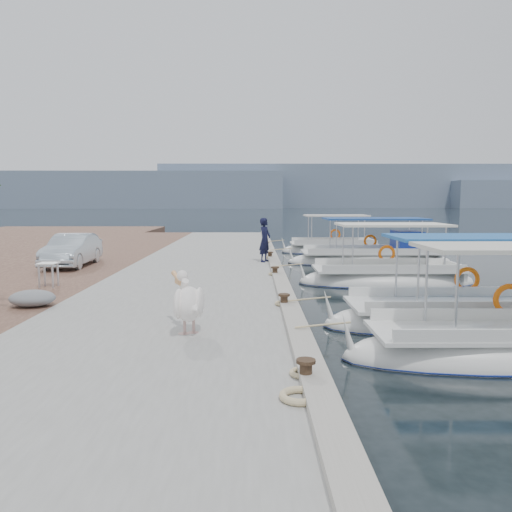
{
  "coord_description": "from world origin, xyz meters",
  "views": [
    {
      "loc": [
        -1.1,
        -15.38,
        3.07
      ],
      "look_at": [
        -1.0,
        1.43,
        1.2
      ],
      "focal_mm": 35.0,
      "sensor_mm": 36.0,
      "label": 1
    }
  ],
  "objects_px": {
    "fishing_caique_b": "(472,322)",
    "pelican": "(188,302)",
    "fishing_caique_e": "(333,250)",
    "parked_car": "(72,250)",
    "fishing_caique_c": "(386,280)",
    "fishing_caique_d": "(372,260)",
    "fisherman": "(265,240)"
  },
  "relations": [
    {
      "from": "fishing_caique_b",
      "to": "pelican",
      "type": "height_order",
      "value": "fishing_caique_b"
    },
    {
      "from": "fishing_caique_e",
      "to": "parked_car",
      "type": "height_order",
      "value": "fishing_caique_e"
    },
    {
      "from": "fishing_caique_c",
      "to": "pelican",
      "type": "relative_size",
      "value": 4.34
    },
    {
      "from": "pelican",
      "to": "fishing_caique_b",
      "type": "bearing_deg",
      "value": 19.76
    },
    {
      "from": "fishing_caique_d",
      "to": "fisherman",
      "type": "bearing_deg",
      "value": -147.54
    },
    {
      "from": "fishing_caique_b",
      "to": "fishing_caique_e",
      "type": "height_order",
      "value": "same"
    },
    {
      "from": "fishing_caique_d",
      "to": "pelican",
      "type": "distance_m",
      "value": 16.42
    },
    {
      "from": "fishing_caique_e",
      "to": "fisherman",
      "type": "height_order",
      "value": "fisherman"
    },
    {
      "from": "fishing_caique_c",
      "to": "fishing_caique_d",
      "type": "height_order",
      "value": "same"
    },
    {
      "from": "fishing_caique_d",
      "to": "fisherman",
      "type": "height_order",
      "value": "fisherman"
    },
    {
      "from": "fishing_caique_c",
      "to": "pelican",
      "type": "height_order",
      "value": "fishing_caique_c"
    },
    {
      "from": "fishing_caique_e",
      "to": "pelican",
      "type": "height_order",
      "value": "fishing_caique_e"
    },
    {
      "from": "fishing_caique_b",
      "to": "fishing_caique_e",
      "type": "bearing_deg",
      "value": 91.99
    },
    {
      "from": "fishing_caique_c",
      "to": "pelican",
      "type": "distance_m",
      "value": 10.8
    },
    {
      "from": "fishing_caique_c",
      "to": "fisherman",
      "type": "xyz_separation_m",
      "value": [
        -4.46,
        2.61,
        1.3
      ]
    },
    {
      "from": "fishing_caique_d",
      "to": "fishing_caique_e",
      "type": "height_order",
      "value": "same"
    },
    {
      "from": "fishing_caique_b",
      "to": "pelican",
      "type": "xyz_separation_m",
      "value": [
        -6.61,
        -2.37,
        0.99
      ]
    },
    {
      "from": "fishing_caique_b",
      "to": "fishing_caique_c",
      "type": "xyz_separation_m",
      "value": [
        -0.39,
        6.39,
        0.0
      ]
    },
    {
      "from": "fishing_caique_b",
      "to": "fishing_caique_d",
      "type": "relative_size",
      "value": 0.91
    },
    {
      "from": "fishing_caique_d",
      "to": "parked_car",
      "type": "bearing_deg",
      "value": -160.03
    },
    {
      "from": "parked_car",
      "to": "fishing_caique_e",
      "type": "bearing_deg",
      "value": 38.36
    },
    {
      "from": "fishing_caique_d",
      "to": "fishing_caique_b",
      "type": "bearing_deg",
      "value": -92.26
    },
    {
      "from": "fishing_caique_b",
      "to": "fishing_caique_e",
      "type": "xyz_separation_m",
      "value": [
        -0.61,
        17.52,
        0.0
      ]
    },
    {
      "from": "fishing_caique_e",
      "to": "pelican",
      "type": "distance_m",
      "value": 20.8
    },
    {
      "from": "fishing_caique_d",
      "to": "fisherman",
      "type": "relative_size",
      "value": 4.37
    },
    {
      "from": "fishing_caique_d",
      "to": "parked_car",
      "type": "distance_m",
      "value": 13.84
    },
    {
      "from": "pelican",
      "to": "fisherman",
      "type": "xyz_separation_m",
      "value": [
        1.76,
        11.38,
        0.31
      ]
    },
    {
      "from": "fishing_caique_c",
      "to": "pelican",
      "type": "xyz_separation_m",
      "value": [
        -6.22,
        -8.77,
        0.99
      ]
    },
    {
      "from": "fishing_caique_b",
      "to": "fishing_caique_d",
      "type": "bearing_deg",
      "value": 87.74
    },
    {
      "from": "fishing_caique_b",
      "to": "parked_car",
      "type": "distance_m",
      "value": 14.7
    },
    {
      "from": "fishing_caique_b",
      "to": "fisherman",
      "type": "xyz_separation_m",
      "value": [
        -4.85,
        9.0,
        1.3
      ]
    },
    {
      "from": "fishing_caique_d",
      "to": "parked_car",
      "type": "height_order",
      "value": "fishing_caique_d"
    }
  ]
}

